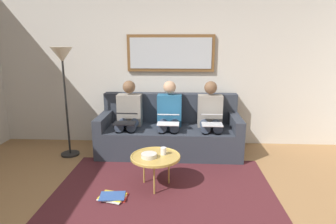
{
  "coord_description": "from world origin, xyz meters",
  "views": [
    {
      "loc": [
        -0.21,
        2.29,
        1.72
      ],
      "look_at": [
        0.0,
        -1.7,
        0.75
      ],
      "focal_mm": 30.68,
      "sensor_mm": 36.0,
      "label": 1
    }
  ],
  "objects": [
    {
      "name": "standing_lamp",
      "position": [
        1.55,
        -1.85,
        1.37
      ],
      "size": [
        0.32,
        0.32,
        1.66
      ],
      "color": "black",
      "rests_on": "ground_plane"
    },
    {
      "name": "magazine_stack",
      "position": [
        0.57,
        -0.59,
        0.03
      ],
      "size": [
        0.33,
        0.28,
        0.04
      ],
      "color": "red",
      "rests_on": "ground_plane"
    },
    {
      "name": "person_left",
      "position": [
        -0.64,
        -2.05,
        0.61
      ],
      "size": [
        0.38,
        0.58,
        1.14
      ],
      "color": "gray",
      "rests_on": "couch"
    },
    {
      "name": "wall_rear",
      "position": [
        0.0,
        -2.6,
        1.3
      ],
      "size": [
        6.0,
        0.12,
        2.6
      ],
      "primitive_type": "cube",
      "color": "beige",
      "rests_on": "ground_plane"
    },
    {
      "name": "person_right",
      "position": [
        0.64,
        -2.05,
        0.61
      ],
      "size": [
        0.38,
        0.58,
        1.14
      ],
      "color": "gray",
      "rests_on": "couch"
    },
    {
      "name": "bowl",
      "position": [
        0.18,
        -0.85,
        0.43
      ],
      "size": [
        0.18,
        0.18,
        0.05
      ],
      "primitive_type": "cylinder",
      "color": "beige",
      "rests_on": "coffee_table"
    },
    {
      "name": "area_rug",
      "position": [
        0.0,
        -0.85,
        0.0
      ],
      "size": [
        2.6,
        1.8,
        0.01
      ],
      "primitive_type": "cube",
      "color": "#4C1E23",
      "rests_on": "ground_plane"
    },
    {
      "name": "cup",
      "position": [
        0.02,
        -0.95,
        0.45
      ],
      "size": [
        0.07,
        0.07,
        0.09
      ],
      "primitive_type": "cylinder",
      "color": "silver",
      "rests_on": "coffee_table"
    },
    {
      "name": "laptop_silver",
      "position": [
        -0.64,
        -1.81,
        0.63
      ],
      "size": [
        0.3,
        0.36,
        0.15
      ],
      "color": "silver"
    },
    {
      "name": "laptop_white",
      "position": [
        0.0,
        -1.8,
        0.62
      ],
      "size": [
        0.32,
        0.33,
        0.14
      ],
      "color": "white"
    },
    {
      "name": "coffee_table",
      "position": [
        0.11,
        -0.9,
        0.39
      ],
      "size": [
        0.6,
        0.6,
        0.41
      ],
      "color": "tan",
      "rests_on": "ground_plane"
    },
    {
      "name": "laptop_black",
      "position": [
        0.64,
        -1.81,
        0.63
      ],
      "size": [
        0.32,
        0.35,
        0.15
      ],
      "color": "black"
    },
    {
      "name": "person_middle",
      "position": [
        0.0,
        -2.05,
        0.61
      ],
      "size": [
        0.38,
        0.58,
        1.14
      ],
      "color": "#235B84",
      "rests_on": "couch"
    },
    {
      "name": "framed_mirror",
      "position": [
        0.0,
        -2.51,
        1.55
      ],
      "size": [
        1.44,
        0.05,
        0.6
      ],
      "color": "brown"
    },
    {
      "name": "couch",
      "position": [
        0.0,
        -2.12,
        0.31
      ],
      "size": [
        2.2,
        0.9,
        0.9
      ],
      "color": "#2D333D",
      "rests_on": "ground_plane"
    }
  ]
}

